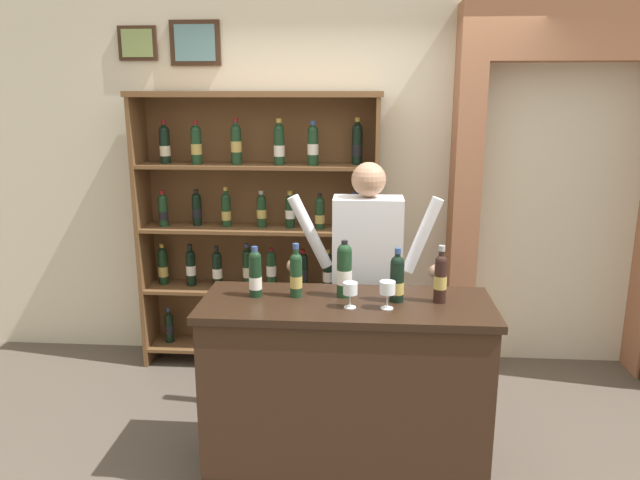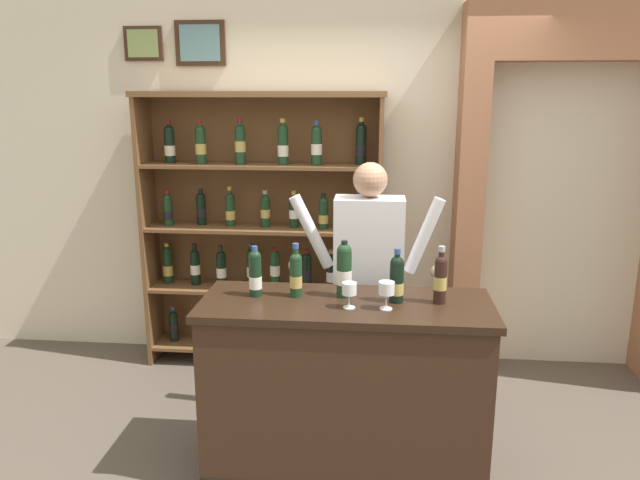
# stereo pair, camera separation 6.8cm
# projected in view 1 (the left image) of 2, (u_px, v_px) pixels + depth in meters

# --- Properties ---
(ground_plane) EXTENTS (14.00, 14.00, 0.02)m
(ground_plane) POSITION_uv_depth(u_px,v_px,m) (340.00, 469.00, 3.38)
(ground_plane) COLOR brown
(back_wall) EXTENTS (12.00, 0.19, 3.02)m
(back_wall) POSITION_uv_depth(u_px,v_px,m) (350.00, 162.00, 4.58)
(back_wall) COLOR beige
(back_wall) RESTS_ON ground
(wine_shelf) EXTENTS (1.78, 0.35, 2.03)m
(wine_shelf) POSITION_uv_depth(u_px,v_px,m) (259.00, 225.00, 4.48)
(wine_shelf) COLOR brown
(wine_shelf) RESTS_ON ground
(archway_doorway) EXTENTS (1.56, 0.45, 2.61)m
(archway_doorway) POSITION_uv_depth(u_px,v_px,m) (561.00, 167.00, 4.34)
(archway_doorway) COLOR #9E6647
(archway_doorway) RESTS_ON ground
(tasting_counter) EXTENTS (1.52, 0.58, 0.98)m
(tasting_counter) POSITION_uv_depth(u_px,v_px,m) (345.00, 388.00, 3.26)
(tasting_counter) COLOR #382316
(tasting_counter) RESTS_ON ground
(shopkeeper) EXTENTS (0.93, 0.22, 1.64)m
(shopkeeper) POSITION_uv_depth(u_px,v_px,m) (367.00, 266.00, 3.65)
(shopkeeper) COLOR #2D3347
(shopkeeper) RESTS_ON ground
(tasting_bottle_brunello) EXTENTS (0.07, 0.07, 0.27)m
(tasting_bottle_brunello) POSITION_uv_depth(u_px,v_px,m) (255.00, 274.00, 3.20)
(tasting_bottle_brunello) COLOR black
(tasting_bottle_brunello) RESTS_ON tasting_counter
(tasting_bottle_super_tuscan) EXTENTS (0.07, 0.07, 0.29)m
(tasting_bottle_super_tuscan) POSITION_uv_depth(u_px,v_px,m) (296.00, 274.00, 3.19)
(tasting_bottle_super_tuscan) COLOR #19381E
(tasting_bottle_super_tuscan) RESTS_ON tasting_counter
(tasting_bottle_chianti) EXTENTS (0.08, 0.08, 0.31)m
(tasting_bottle_chianti) POSITION_uv_depth(u_px,v_px,m) (344.00, 270.00, 3.19)
(tasting_bottle_chianti) COLOR #19381E
(tasting_bottle_chianti) RESTS_ON tasting_counter
(tasting_bottle_bianco) EXTENTS (0.07, 0.07, 0.28)m
(tasting_bottle_bianco) POSITION_uv_depth(u_px,v_px,m) (397.00, 278.00, 3.12)
(tasting_bottle_bianco) COLOR black
(tasting_bottle_bianco) RESTS_ON tasting_counter
(tasting_bottle_prosecco) EXTENTS (0.07, 0.07, 0.30)m
(tasting_bottle_prosecco) POSITION_uv_depth(u_px,v_px,m) (441.00, 277.00, 3.11)
(tasting_bottle_prosecco) COLOR black
(tasting_bottle_prosecco) RESTS_ON tasting_counter
(wine_glass_spare) EXTENTS (0.08, 0.08, 0.14)m
(wine_glass_spare) POSITION_uv_depth(u_px,v_px,m) (387.00, 289.00, 3.02)
(wine_glass_spare) COLOR silver
(wine_glass_spare) RESTS_ON tasting_counter
(wine_glass_right) EXTENTS (0.07, 0.07, 0.13)m
(wine_glass_right) POSITION_uv_depth(u_px,v_px,m) (350.00, 290.00, 3.03)
(wine_glass_right) COLOR silver
(wine_glass_right) RESTS_ON tasting_counter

